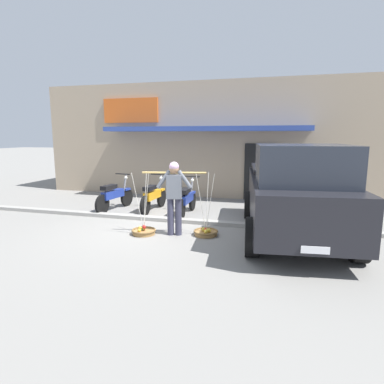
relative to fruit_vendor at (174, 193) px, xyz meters
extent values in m
plane|color=gray|center=(-0.50, 0.38, -0.98)|extent=(90.00, 90.00, 0.00)
cube|color=gray|center=(-0.50, 1.08, -0.93)|extent=(20.00, 0.24, 0.10)
cylinder|color=#38384C|center=(-0.09, -0.02, -0.55)|extent=(0.15, 0.15, 0.86)
cylinder|color=#38384C|center=(0.09, 0.02, -0.55)|extent=(0.15, 0.15, 0.86)
cube|color=slate|center=(0.00, 0.00, 0.15)|extent=(0.37, 0.27, 0.54)
sphere|color=tan|center=(0.00, 0.00, 0.56)|extent=(0.21, 0.21, 0.21)
sphere|color=#D1A8CC|center=(0.00, 0.00, 0.61)|extent=(0.22, 0.22, 0.22)
cylinder|color=slate|center=(-0.23, -0.05, 0.32)|extent=(0.35, 0.16, 0.43)
cylinder|color=slate|center=(0.23, 0.05, 0.32)|extent=(0.35, 0.16, 0.43)
cylinder|color=tan|center=(0.00, 0.00, 0.47)|extent=(1.43, 0.34, 0.04)
cylinder|color=#9E7542|center=(-0.71, -0.15, -0.93)|extent=(0.52, 0.52, 0.09)
torus|color=brown|center=(-0.71, -0.15, -0.88)|extent=(0.57, 0.57, 0.05)
sphere|color=#69A33E|center=(-0.71, -0.15, -0.84)|extent=(0.10, 0.10, 0.10)
sphere|color=#B0201B|center=(-0.71, -0.15, -0.84)|extent=(0.09, 0.09, 0.09)
sphere|color=gold|center=(-0.76, -0.29, -0.85)|extent=(0.08, 0.08, 0.08)
sphere|color=gold|center=(-0.72, -0.15, -0.84)|extent=(0.10, 0.10, 0.10)
sphere|color=red|center=(-0.68, -0.19, -0.79)|extent=(0.09, 0.09, 0.09)
sphere|color=yellow|center=(-0.82, -0.10, -0.84)|extent=(0.08, 0.08, 0.08)
cylinder|color=silver|center=(-0.71, -0.03, -0.21)|extent=(0.01, 0.25, 1.36)
cylinder|color=silver|center=(-0.81, -0.21, -0.21)|extent=(0.22, 0.13, 1.36)
cylinder|color=silver|center=(-0.60, -0.21, -0.21)|extent=(0.22, 0.13, 1.36)
cylinder|color=#9E7542|center=(0.71, 0.15, -0.93)|extent=(0.52, 0.52, 0.09)
torus|color=brown|center=(0.71, 0.15, -0.88)|extent=(0.57, 0.57, 0.05)
sphere|color=yellow|center=(0.74, -0.01, -0.84)|extent=(0.09, 0.09, 0.09)
sphere|color=gold|center=(0.80, 0.08, -0.84)|extent=(0.10, 0.10, 0.10)
sphere|color=gold|center=(0.65, 0.15, -0.84)|extent=(0.09, 0.09, 0.09)
sphere|color=gold|center=(0.75, 0.13, -0.84)|extent=(0.08, 0.08, 0.08)
sphere|color=red|center=(0.71, 0.14, -0.84)|extent=(0.09, 0.09, 0.09)
cylinder|color=silver|center=(0.71, 0.27, -0.21)|extent=(0.01, 0.25, 1.36)
cylinder|color=silver|center=(0.60, 0.09, -0.21)|extent=(0.22, 0.13, 1.36)
cylinder|color=silver|center=(0.81, 0.09, -0.21)|extent=(0.22, 0.13, 1.36)
cylinder|color=black|center=(-2.48, 2.56, -0.69)|extent=(0.16, 0.59, 0.58)
cylinder|color=black|center=(-2.66, 1.34, -0.69)|extent=(0.16, 0.59, 0.58)
cube|color=navy|center=(-2.48, 2.56, -0.42)|extent=(0.18, 0.30, 0.06)
cube|color=navy|center=(-2.58, 1.85, -0.47)|extent=(0.32, 0.92, 0.24)
cube|color=black|center=(-2.61, 1.67, -0.23)|extent=(0.30, 0.59, 0.12)
cylinder|color=slate|center=(-2.50, 2.47, -0.30)|extent=(0.10, 0.30, 0.76)
cylinder|color=black|center=(-2.51, 2.39, 0.09)|extent=(0.54, 0.11, 0.04)
sphere|color=silver|center=(-2.49, 2.54, -0.05)|extent=(0.11, 0.11, 0.11)
cylinder|color=black|center=(-1.35, 2.77, -0.69)|extent=(0.10, 0.58, 0.58)
cylinder|color=black|center=(-1.39, 1.53, -0.69)|extent=(0.10, 0.58, 0.58)
cube|color=orange|center=(-1.35, 2.77, -0.42)|extent=(0.15, 0.28, 0.06)
cube|color=orange|center=(-1.37, 2.05, -0.47)|extent=(0.22, 0.90, 0.24)
cube|color=black|center=(-1.38, 1.87, -0.23)|extent=(0.23, 0.57, 0.12)
cylinder|color=slate|center=(-1.36, 2.67, -0.30)|extent=(0.07, 0.30, 0.76)
cylinder|color=black|center=(-1.36, 2.59, 0.09)|extent=(0.54, 0.05, 0.04)
sphere|color=silver|center=(-1.36, 2.75, -0.05)|extent=(0.11, 0.11, 0.11)
cylinder|color=black|center=(-0.26, 2.53, -0.69)|extent=(0.09, 0.58, 0.58)
cylinder|color=black|center=(-0.23, 1.29, -0.69)|extent=(0.09, 0.58, 0.58)
cube|color=navy|center=(-0.26, 2.53, -0.42)|extent=(0.15, 0.28, 0.06)
cube|color=navy|center=(-0.24, 1.81, -0.47)|extent=(0.22, 0.90, 0.24)
cube|color=black|center=(-0.24, 1.63, -0.23)|extent=(0.23, 0.56, 0.12)
cylinder|color=slate|center=(-0.25, 2.43, -0.30)|extent=(0.07, 0.30, 0.76)
cylinder|color=black|center=(-0.25, 2.35, 0.09)|extent=(0.54, 0.05, 0.04)
sphere|color=silver|center=(-0.26, 2.51, -0.05)|extent=(0.11, 0.11, 0.11)
cube|color=black|center=(2.63, 0.66, -0.12)|extent=(2.41, 4.88, 0.96)
cube|color=#282D38|center=(2.72, -0.16, 0.74)|extent=(1.95, 2.06, 0.76)
cube|color=black|center=(2.51, 1.71, 0.46)|extent=(2.05, 2.54, 0.08)
cylinder|color=black|center=(3.73, -0.68, -0.60)|extent=(0.34, 0.78, 0.76)
cylinder|color=black|center=(1.84, -0.89, -0.60)|extent=(0.34, 0.78, 0.76)
cylinder|color=black|center=(3.41, 2.21, -0.60)|extent=(0.34, 0.78, 0.76)
cylinder|color=black|center=(1.52, 2.00, -0.60)|extent=(0.34, 0.78, 0.76)
cube|color=silver|center=(2.89, -1.69, -0.48)|extent=(0.44, 0.06, 0.12)
cube|color=tan|center=(-0.32, 7.18, 1.12)|extent=(13.00, 5.00, 4.20)
cube|color=#334CA3|center=(-0.32, 4.18, 1.52)|extent=(7.15, 1.00, 0.16)
cube|color=#DB5B1E|center=(-3.25, 4.63, 2.22)|extent=(2.20, 0.08, 0.90)
cube|color=black|center=(1.63, 4.66, 0.02)|extent=(1.10, 0.06, 2.00)
camera|label=1|loc=(2.29, -6.89, 1.31)|focal=30.33mm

